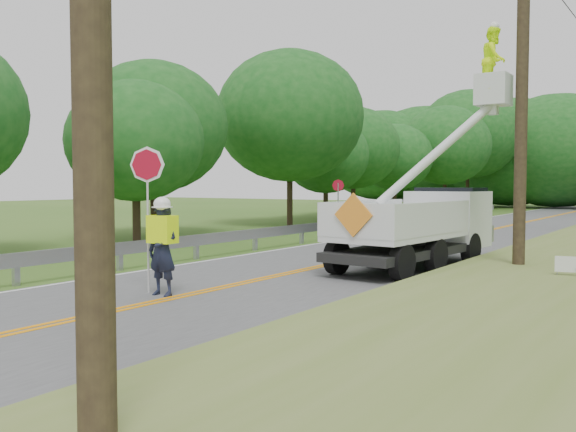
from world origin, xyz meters
The scene contains 10 objects.
ground centered at (0.00, 0.00, 0.00)m, with size 140.00×140.00×0.00m, color #355E1B.
road centered at (0.00, 14.00, 0.01)m, with size 7.20×96.00×0.03m.
guardrail centered at (-4.02, 14.91, 0.55)m, with size 0.18×48.00×0.77m.
treeline_left centered at (-10.22, 31.20, 5.53)m, with size 10.47×54.92×10.97m.
flagger centered at (-0.39, 1.95, 1.12)m, with size 1.15×0.49×3.08m.
bucket_truck centered at (2.48, 9.66, 1.46)m, with size 3.76×6.47×6.29m.
suv_silver centered at (-2.31, 17.73, 0.85)m, with size 2.75×5.96×1.66m, color #ABACB2.
suv_darkgrey centered at (-2.42, 22.76, 0.81)m, with size 2.22×5.46×1.58m, color #3E4046.
stop_sign_permanent centered at (-4.78, 17.07, 1.68)m, with size 0.46×0.32×2.53m.
yard_sign centered at (6.37, 7.60, 0.52)m, with size 0.50×0.13×0.72m.
Camera 1 is at (8.81, -7.01, 2.32)m, focal length 38.29 mm.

